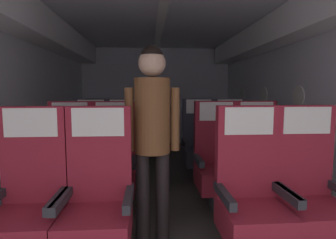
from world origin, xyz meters
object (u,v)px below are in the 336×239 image
seat_b_left_aisle (113,166)px  seat_b_right_window (217,163)px  seat_b_right_aisle (258,163)px  seat_c_left_window (91,147)px  seat_a_right_aisle (310,196)px  seat_a_left_window (29,204)px  seat_a_right_window (251,199)px  seat_c_right_window (199,145)px  seat_c_left_aisle (123,146)px  flight_attendant (152,124)px  seat_b_left_window (69,166)px  seat_a_left_aisle (98,203)px  seat_c_right_aisle (231,145)px

seat_b_left_aisle → seat_b_right_window: bearing=0.2°
seat_b_right_aisle → seat_c_left_window: size_ratio=1.00×
seat_b_right_window → seat_a_right_aisle: bearing=-64.5°
seat_a_left_window → seat_a_right_window: bearing=-0.4°
seat_c_right_window → seat_c_left_aisle: bearing=179.8°
seat_b_right_window → flight_attendant: bearing=-137.2°
seat_b_left_window → seat_b_right_aisle: size_ratio=1.00×
seat_a_left_window → seat_b_left_window: (-0.01, 0.96, 0.00)m
seat_a_left_aisle → seat_b_left_window: size_ratio=1.00×
seat_c_right_aisle → seat_a_right_aisle: bearing=-89.8°
seat_a_left_window → seat_b_left_window: bearing=90.3°
seat_c_right_aisle → seat_c_left_window: bearing=179.8°
seat_c_left_aisle → seat_a_right_window: bearing=-60.5°
seat_a_left_aisle → seat_b_left_window: 1.07m
seat_a_left_window → seat_b_left_window: same height
seat_a_left_window → seat_a_right_window: size_ratio=1.00×
seat_a_left_aisle → seat_a_right_aisle: (1.52, 0.01, 0.00)m
seat_c_left_window → seat_a_right_aisle: bearing=-44.0°
seat_a_left_window → seat_a_right_aisle: bearing=-0.0°
seat_b_left_aisle → seat_c_right_window: 1.46m
seat_a_left_window → seat_b_right_aisle: size_ratio=1.00×
seat_c_right_window → flight_attendant: size_ratio=0.71×
seat_a_left_aisle → seat_c_left_window: size_ratio=1.00×
seat_a_right_window → seat_b_right_window: bearing=90.2°
seat_a_right_window → seat_b_right_aisle: 1.05m
seat_c_right_window → seat_b_right_aisle: bearing=-65.0°
seat_b_left_aisle → seat_c_right_window: same height
seat_b_right_aisle → flight_attendant: size_ratio=0.71×
seat_a_right_window → seat_b_left_window: 1.83m
seat_a_right_aisle → seat_b_right_window: bearing=115.5°
seat_c_right_window → flight_attendant: (-0.69, -1.61, 0.50)m
seat_b_left_window → seat_c_right_window: size_ratio=1.00×
seat_b_left_aisle → seat_b_right_window: size_ratio=1.00×
seat_b_left_aisle → flight_attendant: flight_attendant is taller
seat_b_right_aisle → flight_attendant: (-1.14, -0.64, 0.50)m
seat_b_left_window → seat_a_right_window: bearing=-32.2°
seat_b_left_window → flight_attendant: size_ratio=0.71×
seat_c_right_aisle → seat_c_right_window: size_ratio=1.00×
seat_c_right_aisle → flight_attendant: (-1.13, -1.60, 0.50)m
seat_a_right_window → seat_c_right_aisle: same height
seat_a_left_window → seat_c_right_window: 2.45m
seat_a_left_aisle → seat_b_right_aisle: 1.79m
seat_b_right_aisle → flight_attendant: 1.40m
seat_b_right_aisle → flight_attendant: flight_attendant is taller
seat_a_left_aisle → seat_c_right_aisle: same height
seat_b_left_aisle → flight_attendant: size_ratio=0.71×
seat_c_left_window → seat_c_right_window: same height
seat_c_right_window → seat_b_left_aisle: bearing=-138.0°
seat_c_right_aisle → seat_a_right_window: bearing=-102.9°
seat_a_right_window → seat_b_right_window: (-0.00, 0.95, 0.00)m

